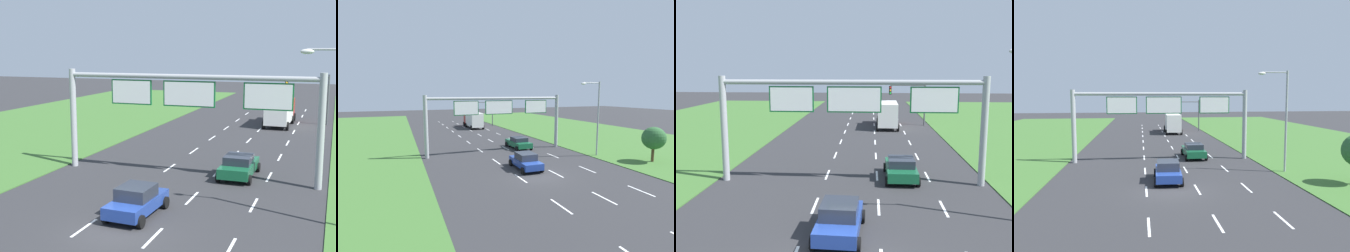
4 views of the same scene
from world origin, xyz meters
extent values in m
plane|color=#2D2D30|center=(0.00, 0.00, 0.00)|extent=(200.00, 200.00, 0.00)
cube|color=#3D6B2D|center=(21.00, 10.00, 0.03)|extent=(24.00, 120.00, 0.06)
cube|color=white|center=(-1.75, -6.00, 0.00)|extent=(0.14, 2.40, 0.01)
cube|color=white|center=(-1.75, 0.00, 0.00)|extent=(0.14, 2.40, 0.01)
cube|color=white|center=(-1.75, 6.00, 0.00)|extent=(0.14, 2.40, 0.01)
cube|color=white|center=(-1.75, 12.00, 0.00)|extent=(0.14, 2.40, 0.01)
cube|color=white|center=(-1.75, 18.00, 0.00)|extent=(0.14, 2.40, 0.01)
cube|color=white|center=(-1.75, 24.00, 0.00)|extent=(0.14, 2.40, 0.01)
cube|color=white|center=(-1.75, 30.00, 0.00)|extent=(0.14, 2.40, 0.01)
cube|color=white|center=(-1.75, 36.00, 0.00)|extent=(0.14, 2.40, 0.01)
cube|color=white|center=(-1.75, 42.00, 0.00)|extent=(0.14, 2.40, 0.01)
cube|color=white|center=(-1.75, 48.00, 0.00)|extent=(0.14, 2.40, 0.01)
cube|color=white|center=(1.75, -6.00, 0.00)|extent=(0.14, 2.40, 0.01)
cube|color=white|center=(1.75, 0.00, 0.00)|extent=(0.14, 2.40, 0.01)
cube|color=white|center=(1.75, 6.00, 0.00)|extent=(0.14, 2.40, 0.01)
cube|color=white|center=(1.75, 12.00, 0.00)|extent=(0.14, 2.40, 0.01)
cube|color=white|center=(1.75, 18.00, 0.00)|extent=(0.14, 2.40, 0.01)
cube|color=white|center=(1.75, 24.00, 0.00)|extent=(0.14, 2.40, 0.01)
cube|color=white|center=(1.75, 30.00, 0.00)|extent=(0.14, 2.40, 0.01)
cube|color=white|center=(1.75, 36.00, 0.00)|extent=(0.14, 2.40, 0.01)
cube|color=white|center=(1.75, 42.00, 0.00)|extent=(0.14, 2.40, 0.01)
cube|color=white|center=(1.75, 48.00, 0.00)|extent=(0.14, 2.40, 0.01)
cube|color=white|center=(5.25, -6.00, 0.00)|extent=(0.14, 2.40, 0.01)
cube|color=white|center=(5.25, 0.00, 0.00)|extent=(0.14, 2.40, 0.01)
cube|color=white|center=(5.25, 6.00, 0.00)|extent=(0.14, 2.40, 0.01)
cube|color=white|center=(5.25, 12.00, 0.00)|extent=(0.14, 2.40, 0.01)
cube|color=white|center=(5.25, 18.00, 0.00)|extent=(0.14, 2.40, 0.01)
cube|color=white|center=(5.25, 24.00, 0.00)|extent=(0.14, 2.40, 0.01)
cube|color=white|center=(5.25, 30.00, 0.00)|extent=(0.14, 2.40, 0.01)
cube|color=white|center=(5.25, 36.00, 0.00)|extent=(0.14, 2.40, 0.01)
cube|color=white|center=(5.25, 42.00, 0.00)|extent=(0.14, 2.40, 0.01)
cube|color=white|center=(5.25, 48.00, 0.00)|extent=(0.14, 2.40, 0.01)
cube|color=navy|center=(-0.08, 2.41, 0.62)|extent=(2.02, 4.19, 0.61)
cube|color=#232833|center=(-0.08, 2.37, 1.25)|extent=(1.70, 1.96, 0.64)
cylinder|color=black|center=(-0.96, 3.96, 0.32)|extent=(0.25, 0.65, 0.64)
cylinder|color=black|center=(0.92, 3.88, 0.32)|extent=(0.25, 0.65, 0.64)
cylinder|color=black|center=(-1.09, 0.94, 0.32)|extent=(0.25, 0.65, 0.64)
cylinder|color=black|center=(0.80, 0.86, 0.32)|extent=(0.25, 0.65, 0.64)
cube|color=#145633|center=(3.35, 11.39, 0.64)|extent=(1.97, 4.50, 0.64)
cube|color=#232833|center=(3.35, 11.21, 1.23)|extent=(1.71, 2.03, 0.53)
cylinder|color=black|center=(2.35, 13.09, 0.32)|extent=(0.22, 0.64, 0.64)
cylinder|color=black|center=(4.35, 13.08, 0.32)|extent=(0.22, 0.64, 0.64)
cylinder|color=black|center=(2.34, 9.70, 0.32)|extent=(0.22, 0.64, 0.64)
cylinder|color=black|center=(4.34, 9.69, 0.32)|extent=(0.22, 0.64, 0.64)
cube|color=#B21E19|center=(3.45, 37.39, 1.55)|extent=(2.24, 2.15, 2.20)
cube|color=silver|center=(3.36, 33.15, 1.84)|extent=(2.49, 6.11, 2.79)
cylinder|color=black|center=(2.33, 37.91, 0.45)|extent=(0.30, 0.91, 0.90)
cylinder|color=black|center=(4.59, 37.86, 0.45)|extent=(0.30, 0.91, 0.90)
cylinder|color=black|center=(2.20, 35.61, 0.45)|extent=(0.30, 0.91, 0.90)
cylinder|color=black|center=(4.62, 35.56, 0.45)|extent=(0.30, 0.91, 0.90)
cylinder|color=black|center=(2.10, 30.75, 0.45)|extent=(0.30, 0.91, 0.90)
cylinder|color=black|center=(4.52, 30.70, 0.45)|extent=(0.30, 0.91, 0.90)
cylinder|color=#9EA0A5|center=(-8.40, 10.25, 3.50)|extent=(0.44, 0.44, 7.00)
cylinder|color=#9EA0A5|center=(8.40, 10.25, 3.50)|extent=(0.44, 0.44, 7.00)
cylinder|color=#9EA0A5|center=(0.00, 10.25, 6.60)|extent=(16.80, 0.32, 0.32)
cube|color=#0C5B28|center=(-3.85, 10.25, 5.50)|extent=(2.90, 0.12, 1.67)
cube|color=white|center=(-3.85, 10.19, 5.50)|extent=(2.74, 0.01, 1.51)
cube|color=#0C5B28|center=(0.20, 10.25, 5.50)|extent=(3.48, 0.12, 1.67)
cube|color=white|center=(0.20, 10.19, 5.50)|extent=(3.32, 0.01, 1.51)
cube|color=#0C5B28|center=(5.25, 10.25, 5.50)|extent=(3.02, 0.12, 1.67)
cube|color=white|center=(5.25, 10.19, 5.50)|extent=(2.86, 0.01, 1.51)
cylinder|color=#47494F|center=(8.30, 35.76, 2.80)|extent=(0.20, 0.20, 5.60)
cylinder|color=#47494F|center=(6.05, 35.76, 5.25)|extent=(4.50, 0.14, 0.14)
cube|color=black|center=(3.80, 35.76, 4.60)|extent=(0.32, 0.36, 1.10)
sphere|color=red|center=(3.80, 35.56, 4.97)|extent=(0.22, 0.22, 0.22)
sphere|color=orange|center=(3.80, 35.56, 4.60)|extent=(0.22, 0.22, 0.22)
sphere|color=green|center=(3.80, 35.56, 4.23)|extent=(0.22, 0.22, 0.22)
cylinder|color=#9EA0A5|center=(9.98, 4.12, 4.25)|extent=(0.18, 0.18, 8.50)
cylinder|color=#9EA0A5|center=(8.88, 4.12, 8.35)|extent=(2.20, 0.10, 0.10)
ellipsoid|color=silver|center=(7.78, 4.12, 8.25)|extent=(0.64, 0.32, 0.24)
cylinder|color=#513823|center=(13.40, -0.41, 0.84)|extent=(0.28, 0.28, 1.67)
sphere|color=#2C5D30|center=(13.40, -0.41, 2.56)|extent=(2.35, 2.35, 2.35)
camera|label=1|loc=(9.14, -18.43, 8.38)|focal=50.00mm
camera|label=2|loc=(-11.09, -19.44, 7.16)|focal=28.00mm
camera|label=3|loc=(1.25, -13.54, 7.50)|focal=40.00mm
camera|label=4|loc=(-2.11, -21.76, 6.53)|focal=35.00mm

